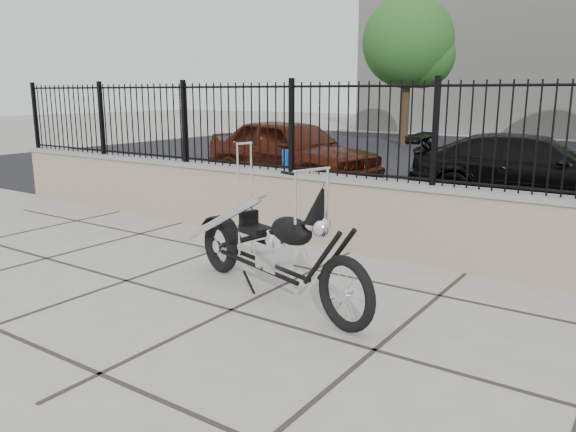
{
  "coord_description": "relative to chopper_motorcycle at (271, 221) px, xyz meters",
  "views": [
    {
      "loc": [
        3.28,
        -3.83,
        2.03
      ],
      "look_at": [
        0.09,
        0.83,
        0.78
      ],
      "focal_mm": 35.0,
      "sensor_mm": 36.0,
      "label": 1
    }
  ],
  "objects": [
    {
      "name": "bollard_a",
      "position": [
        -2.68,
        4.12,
        -0.28
      ],
      "size": [
        0.14,
        0.14,
        0.99
      ],
      "primitive_type": "cylinder",
      "rotation": [
        0.0,
        0.0,
        0.15
      ],
      "color": "#0D19CF",
      "rests_on": "ground_plane"
    },
    {
      "name": "retaining_wall",
      "position": [
        -0.09,
        1.97,
        -0.3
      ],
      "size": [
        14.0,
        0.36,
        0.96
      ],
      "primitive_type": "cube",
      "color": "gray",
      "rests_on": "ground_plane"
    },
    {
      "name": "tree_left",
      "position": [
        -5.45,
        16.18,
        3.23
      ],
      "size": [
        3.39,
        3.39,
        5.72
      ],
      "rotation": [
        0.0,
        0.0,
        -0.36
      ],
      "color": "#382619",
      "rests_on": "ground_plane"
    },
    {
      "name": "iron_fence",
      "position": [
        -0.09,
        1.97,
        0.78
      ],
      "size": [
        14.0,
        0.08,
        1.2
      ],
      "primitive_type": "cube",
      "color": "black",
      "rests_on": "retaining_wall"
    },
    {
      "name": "parking_lot",
      "position": [
        -0.09,
        11.97,
        -0.78
      ],
      "size": [
        30.0,
        30.0,
        0.0
      ],
      "primitive_type": "plane",
      "color": "black",
      "rests_on": "ground"
    },
    {
      "name": "car_black",
      "position": [
        1.12,
        6.57,
        -0.14
      ],
      "size": [
        4.6,
        2.35,
        1.28
      ],
      "primitive_type": "imported",
      "rotation": [
        0.0,
        0.0,
        1.7
      ],
      "color": "black",
      "rests_on": "parking_lot"
    },
    {
      "name": "chopper_motorcycle",
      "position": [
        0.0,
        0.0,
        0.0
      ],
      "size": [
        2.61,
        1.23,
        1.56
      ],
      "primitive_type": null,
      "rotation": [
        0.0,
        0.0,
        -0.31
      ],
      "color": "black",
      "rests_on": "ground_plane"
    },
    {
      "name": "car_red",
      "position": [
        -3.85,
        6.05,
        -0.04
      ],
      "size": [
        4.58,
        2.49,
        1.48
      ],
      "primitive_type": "imported",
      "rotation": [
        0.0,
        0.0,
        1.39
      ],
      "color": "#401409",
      "rests_on": "parking_lot"
    },
    {
      "name": "ground_plane",
      "position": [
        -0.09,
        -0.53,
        -0.78
      ],
      "size": [
        90.0,
        90.0,
        0.0
      ],
      "primitive_type": "plane",
      "color": "#99968E",
      "rests_on": "ground"
    }
  ]
}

